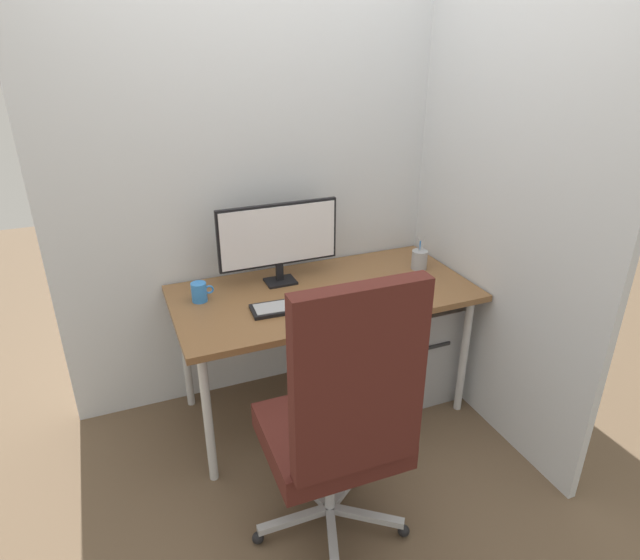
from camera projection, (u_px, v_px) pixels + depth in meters
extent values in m
plane|color=brown|center=(324.00, 405.00, 3.03)|extent=(8.00, 8.00, 0.00)
cube|color=silver|center=(294.00, 141.00, 2.77)|extent=(2.54, 0.04, 2.80)
cube|color=silver|center=(486.00, 149.00, 2.58)|extent=(0.04, 1.77, 2.80)
cube|color=brown|center=(324.00, 293.00, 2.73)|extent=(1.51, 0.74, 0.03)
cylinder|color=silver|center=(208.00, 419.00, 2.39)|extent=(0.04, 0.04, 0.69)
cylinder|color=silver|center=(464.00, 356.00, 2.86)|extent=(0.04, 0.04, 0.69)
cylinder|color=silver|center=(185.00, 352.00, 2.90)|extent=(0.04, 0.04, 0.69)
cylinder|color=silver|center=(406.00, 307.00, 3.37)|extent=(0.04, 0.04, 0.69)
sphere|color=black|center=(258.00, 538.00, 2.21)|extent=(0.05, 0.05, 0.05)
cube|color=#B2B5BA|center=(294.00, 519.00, 2.24)|extent=(0.32, 0.04, 0.03)
cube|color=#B2B5BA|center=(333.00, 540.00, 2.15)|extent=(0.14, 0.31, 0.03)
sphere|color=black|center=(404.00, 531.00, 2.24)|extent=(0.05, 0.05, 0.05)
cube|color=#B2B5BA|center=(366.00, 516.00, 2.26)|extent=(0.28, 0.22, 0.03)
sphere|color=black|center=(365.00, 469.00, 2.55)|extent=(0.05, 0.05, 0.05)
cube|color=#B2B5BA|center=(348.00, 484.00, 2.42)|extent=(0.28, 0.21, 0.03)
sphere|color=black|center=(286.00, 472.00, 2.53)|extent=(0.05, 0.05, 0.05)
cube|color=#B2B5BA|center=(307.00, 486.00, 2.41)|extent=(0.13, 0.31, 0.03)
cylinder|color=#B2B5BA|center=(330.00, 476.00, 2.22)|extent=(0.04, 0.04, 0.33)
cube|color=#4C1E19|center=(330.00, 435.00, 2.13)|extent=(0.53, 0.48, 0.11)
cube|color=#4C1E19|center=(359.00, 382.00, 1.76)|extent=(0.47, 0.08, 0.70)
cube|color=#9EA0A5|center=(409.00, 343.00, 3.08)|extent=(0.39, 0.47, 0.58)
cube|color=#262628|center=(434.00, 347.00, 2.83)|extent=(0.20, 0.01, 0.02)
cube|color=black|center=(280.00, 281.00, 2.81)|extent=(0.15, 0.12, 0.01)
cube|color=black|center=(280.00, 271.00, 2.79)|extent=(0.04, 0.02, 0.10)
cube|color=black|center=(278.00, 235.00, 2.71)|extent=(0.62, 0.02, 0.32)
cube|color=silver|center=(279.00, 236.00, 2.70)|extent=(0.60, 0.01, 0.30)
cube|color=black|center=(293.00, 306.00, 2.55)|extent=(0.41, 0.16, 0.02)
cube|color=#9EA0A5|center=(293.00, 304.00, 2.55)|extent=(0.38, 0.13, 0.00)
ellipsoid|color=#333338|center=(364.00, 286.00, 2.72)|extent=(0.08, 0.11, 0.04)
cylinder|color=#9EA0A5|center=(419.00, 260.00, 2.95)|extent=(0.09, 0.09, 0.11)
cylinder|color=#B2B5BA|center=(419.00, 249.00, 2.92)|extent=(0.03, 0.01, 0.13)
cylinder|color=#B2B5BA|center=(422.00, 248.00, 2.93)|extent=(0.03, 0.01, 0.13)
torus|color=purple|center=(419.00, 258.00, 2.95)|extent=(0.03, 0.04, 0.01)
cylinder|color=#337FD8|center=(419.00, 251.00, 2.95)|extent=(0.01, 0.02, 0.13)
cube|color=silver|center=(402.00, 290.00, 2.70)|extent=(0.20, 0.23, 0.02)
cylinder|color=#337FD8|center=(199.00, 292.00, 2.60)|extent=(0.07, 0.07, 0.10)
torus|color=#337FD8|center=(209.00, 290.00, 2.61)|extent=(0.05, 0.01, 0.05)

